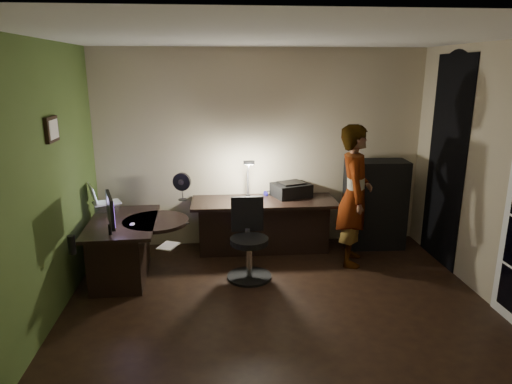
{
  "coord_description": "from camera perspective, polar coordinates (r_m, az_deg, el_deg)",
  "views": [
    {
      "loc": [
        -0.63,
        -4.18,
        2.43
      ],
      "look_at": [
        -0.15,
        1.05,
        1.0
      ],
      "focal_mm": 32.0,
      "sensor_mm": 36.0,
      "label": 1
    }
  ],
  "objects": [
    {
      "name": "floor",
      "position": [
        4.88,
        2.97,
        -14.73
      ],
      "size": [
        4.5,
        4.0,
        0.01
      ],
      "primitive_type": "cube",
      "color": "black",
      "rests_on": "ground"
    },
    {
      "name": "ceiling",
      "position": [
        4.24,
        3.5,
        18.93
      ],
      "size": [
        4.5,
        4.0,
        0.01
      ],
      "primitive_type": "cube",
      "color": "silver",
      "rests_on": "floor"
    },
    {
      "name": "wall_back",
      "position": [
        6.31,
        0.57,
        5.37
      ],
      "size": [
        4.5,
        0.01,
        2.7
      ],
      "primitive_type": "cube",
      "color": "tan",
      "rests_on": "floor"
    },
    {
      "name": "wall_front",
      "position": [
        2.51,
        9.97,
        -10.46
      ],
      "size": [
        4.5,
        0.01,
        2.7
      ],
      "primitive_type": "cube",
      "color": "tan",
      "rests_on": "floor"
    },
    {
      "name": "wall_left",
      "position": [
        4.62,
        -25.69,
        0.17
      ],
      "size": [
        0.01,
        4.0,
        2.7
      ],
      "primitive_type": "cube",
      "color": "tan",
      "rests_on": "floor"
    },
    {
      "name": "wall_right",
      "position": [
        5.19,
        28.67,
        1.34
      ],
      "size": [
        0.01,
        4.0,
        2.7
      ],
      "primitive_type": "cube",
      "color": "tan",
      "rests_on": "floor"
    },
    {
      "name": "green_wall_overlay",
      "position": [
        4.61,
        -25.51,
        0.18
      ],
      "size": [
        0.0,
        4.0,
        2.7
      ],
      "primitive_type": "cube",
      "color": "#425A25",
      "rests_on": "floor"
    },
    {
      "name": "arched_doorway",
      "position": [
        6.16,
        22.68,
        3.47
      ],
      "size": [
        0.01,
        0.9,
        2.6
      ],
      "primitive_type": "cube",
      "color": "black",
      "rests_on": "floor"
    },
    {
      "name": "framed_picture",
      "position": [
        4.93,
        -24.21,
        7.16
      ],
      "size": [
        0.04,
        0.3,
        0.25
      ],
      "primitive_type": "cube",
      "color": "black",
      "rests_on": "wall_left"
    },
    {
      "name": "desk_left",
      "position": [
        5.64,
        -16.11,
        -6.94
      ],
      "size": [
        0.81,
        1.27,
        0.72
      ],
      "primitive_type": "cube",
      "rotation": [
        0.0,
        0.0,
        0.04
      ],
      "color": "black",
      "rests_on": "floor"
    },
    {
      "name": "desk_right",
      "position": [
        6.2,
        0.98,
        -4.27
      ],
      "size": [
        1.93,
        0.7,
        0.72
      ],
      "primitive_type": "cube",
      "rotation": [
        0.0,
        0.0,
        -0.01
      ],
      "color": "black",
      "rests_on": "floor"
    },
    {
      "name": "cabinet",
      "position": [
        6.51,
        14.61,
        -1.5
      ],
      "size": [
        0.83,
        0.44,
        1.22
      ],
      "primitive_type": "cube",
      "rotation": [
        0.0,
        0.0,
        -0.04
      ],
      "color": "black",
      "rests_on": "floor"
    },
    {
      "name": "laptop_stand",
      "position": [
        5.96,
        -18.09,
        -1.89
      ],
      "size": [
        0.27,
        0.23,
        0.11
      ],
      "primitive_type": "cube",
      "rotation": [
        0.0,
        0.0,
        -0.04
      ],
      "color": "silver",
      "rests_on": "desk_left"
    },
    {
      "name": "laptop",
      "position": [
        5.91,
        -18.23,
        -0.25
      ],
      "size": [
        0.44,
        0.43,
        0.24
      ],
      "primitive_type": "cube",
      "rotation": [
        0.0,
        0.0,
        0.41
      ],
      "color": "silver",
      "rests_on": "laptop_stand"
    },
    {
      "name": "monitor",
      "position": [
        5.07,
        -17.87,
        -3.52
      ],
      "size": [
        0.24,
        0.51,
        0.33
      ],
      "primitive_type": "cube",
      "rotation": [
        0.0,
        0.0,
        0.3
      ],
      "color": "black",
      "rests_on": "desk_left"
    },
    {
      "name": "mouse",
      "position": [
        5.38,
        -15.22,
        -3.93
      ],
      "size": [
        0.06,
        0.09,
        0.03
      ],
      "primitive_type": "ellipsoid",
      "rotation": [
        0.0,
        0.0,
        0.07
      ],
      "color": "silver",
      "rests_on": "desk_left"
    },
    {
      "name": "phone",
      "position": [
        5.36,
        -8.97,
        -3.74
      ],
      "size": [
        0.12,
        0.16,
        0.01
      ],
      "primitive_type": "cube",
      "rotation": [
        0.0,
        0.0,
        0.43
      ],
      "color": "black",
      "rests_on": "desk_left"
    },
    {
      "name": "pen",
      "position": [
        5.44,
        -9.53,
        -3.49
      ],
      "size": [
        0.11,
        0.12,
        0.01
      ],
      "primitive_type": "cube",
      "rotation": [
        0.0,
        0.0,
        0.74
      ],
      "color": "black",
      "rests_on": "desk_left"
    },
    {
      "name": "speaker",
      "position": [
        4.74,
        -22.05,
        -6.14
      ],
      "size": [
        0.07,
        0.07,
        0.19
      ],
      "primitive_type": "cylinder",
      "rotation": [
        0.0,
        0.0,
        -0.01
      ],
      "color": "black",
      "rests_on": "desk_left"
    },
    {
      "name": "notepad",
      "position": [
        4.69,
        -10.9,
        -6.63
      ],
      "size": [
        0.23,
        0.27,
        0.01
      ],
      "primitive_type": "cube",
      "rotation": [
        0.0,
        0.0,
        -0.4
      ],
      "color": "silver",
      "rests_on": "desk_left"
    },
    {
      "name": "desk_fan",
      "position": [
        6.19,
        -9.22,
        0.69
      ],
      "size": [
        0.27,
        0.2,
        0.38
      ],
      "primitive_type": "cube",
      "rotation": [
        0.0,
        0.0,
        -0.29
      ],
      "color": "black",
      "rests_on": "desk_right"
    },
    {
      "name": "headphones",
      "position": [
        6.33,
        1.95,
        -0.13
      ],
      "size": [
        0.22,
        0.16,
        0.1
      ],
      "primitive_type": "cube",
      "rotation": [
        0.0,
        0.0,
        0.43
      ],
      "color": "navy",
      "rests_on": "desk_right"
    },
    {
      "name": "printer",
      "position": [
        6.29,
        4.42,
        0.3
      ],
      "size": [
        0.58,
        0.52,
        0.21
      ],
      "primitive_type": "cube",
      "rotation": [
        0.0,
        0.0,
        0.34
      ],
      "color": "black",
      "rests_on": "desk_right"
    },
    {
      "name": "desk_lamp",
      "position": [
        6.14,
        -1.02,
        1.79
      ],
      "size": [
        0.22,
        0.3,
        0.59
      ],
      "primitive_type": "cube",
      "rotation": [
        0.0,
        0.0,
        -0.3
      ],
      "color": "black",
      "rests_on": "desk_right"
    },
    {
      "name": "office_chair",
      "position": [
        5.37,
        -0.86,
        -6.09
      ],
      "size": [
        0.55,
        0.55,
        0.95
      ],
      "primitive_type": "cube",
      "rotation": [
        0.0,
        0.0,
        0.03
      ],
      "color": "black",
      "rests_on": "floor"
    },
    {
      "name": "person",
      "position": [
        5.82,
        12.2,
        -0.45
      ],
      "size": [
        0.57,
        0.72,
        1.78
      ],
      "primitive_type": "imported",
      "rotation": [
        0.0,
        0.0,
        1.31
      ],
      "color": "#D8A88C",
      "rests_on": "floor"
    }
  ]
}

